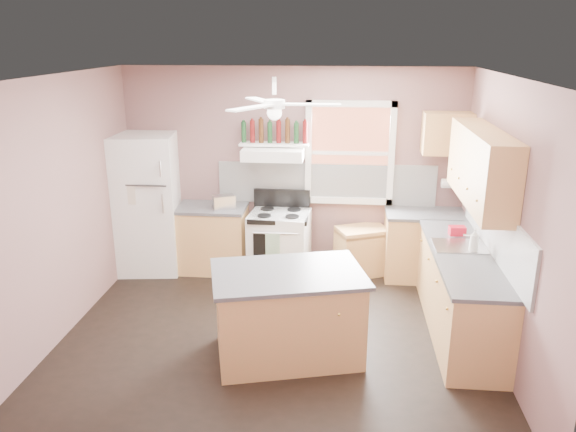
# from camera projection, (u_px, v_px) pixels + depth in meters

# --- Properties ---
(floor) EXTENTS (4.50, 4.50, 0.00)m
(floor) POSITION_uv_depth(u_px,v_px,m) (276.00, 335.00, 6.02)
(floor) COLOR black
(floor) RESTS_ON ground
(ceiling) EXTENTS (4.50, 4.50, 0.00)m
(ceiling) POSITION_uv_depth(u_px,v_px,m) (274.00, 77.00, 5.20)
(ceiling) COLOR white
(ceiling) RESTS_ON ground
(wall_back) EXTENTS (4.50, 0.05, 2.70)m
(wall_back) POSITION_uv_depth(u_px,v_px,m) (293.00, 170.00, 7.53)
(wall_back) COLOR #795653
(wall_back) RESTS_ON ground
(wall_right) EXTENTS (0.05, 4.00, 2.70)m
(wall_right) POSITION_uv_depth(u_px,v_px,m) (509.00, 222.00, 5.40)
(wall_right) COLOR #795653
(wall_right) RESTS_ON ground
(wall_left) EXTENTS (0.05, 4.00, 2.70)m
(wall_left) POSITION_uv_depth(u_px,v_px,m) (58.00, 209.00, 5.82)
(wall_left) COLOR #795653
(wall_left) RESTS_ON ground
(backsplash_back) EXTENTS (2.90, 0.03, 0.55)m
(backsplash_back) POSITION_uv_depth(u_px,v_px,m) (326.00, 184.00, 7.50)
(backsplash_back) COLOR white
(backsplash_back) RESTS_ON wall_back
(backsplash_right) EXTENTS (0.03, 2.60, 0.55)m
(backsplash_right) POSITION_uv_depth(u_px,v_px,m) (495.00, 229.00, 5.74)
(backsplash_right) COLOR white
(backsplash_right) RESTS_ON wall_right
(window_view) EXTENTS (1.00, 0.02, 1.20)m
(window_view) POSITION_uv_depth(u_px,v_px,m) (350.00, 153.00, 7.34)
(window_view) COLOR brown
(window_view) RESTS_ON wall_back
(window_frame) EXTENTS (1.16, 0.07, 1.36)m
(window_frame) POSITION_uv_depth(u_px,v_px,m) (350.00, 153.00, 7.32)
(window_frame) COLOR white
(window_frame) RESTS_ON wall_back
(refrigerator) EXTENTS (0.88, 0.86, 1.86)m
(refrigerator) POSITION_uv_depth(u_px,v_px,m) (148.00, 203.00, 7.49)
(refrigerator) COLOR white
(refrigerator) RESTS_ON floor
(base_cabinet_left) EXTENTS (0.90, 0.60, 0.86)m
(base_cabinet_left) POSITION_uv_depth(u_px,v_px,m) (213.00, 240.00, 7.60)
(base_cabinet_left) COLOR tan
(base_cabinet_left) RESTS_ON floor
(counter_left) EXTENTS (0.92, 0.62, 0.04)m
(counter_left) POSITION_uv_depth(u_px,v_px,m) (211.00, 208.00, 7.46)
(counter_left) COLOR #454548
(counter_left) RESTS_ON base_cabinet_left
(toaster) EXTENTS (0.32, 0.25, 0.18)m
(toaster) POSITION_uv_depth(u_px,v_px,m) (224.00, 202.00, 7.33)
(toaster) COLOR silver
(toaster) RESTS_ON counter_left
(stove) EXTENTS (0.81, 0.71, 0.86)m
(stove) POSITION_uv_depth(u_px,v_px,m) (280.00, 244.00, 7.44)
(stove) COLOR white
(stove) RESTS_ON floor
(range_hood) EXTENTS (0.78, 0.50, 0.14)m
(range_hood) POSITION_uv_depth(u_px,v_px,m) (273.00, 154.00, 7.21)
(range_hood) COLOR white
(range_hood) RESTS_ON wall_back
(bottle_shelf) EXTENTS (0.90, 0.26, 0.03)m
(bottle_shelf) POSITION_uv_depth(u_px,v_px,m) (274.00, 144.00, 7.29)
(bottle_shelf) COLOR white
(bottle_shelf) RESTS_ON range_hood
(cart) EXTENTS (0.76, 0.65, 0.64)m
(cart) POSITION_uv_depth(u_px,v_px,m) (362.00, 251.00, 7.50)
(cart) COLOR tan
(cart) RESTS_ON floor
(base_cabinet_corner) EXTENTS (1.00, 0.60, 0.86)m
(base_cabinet_corner) POSITION_uv_depth(u_px,v_px,m) (424.00, 247.00, 7.34)
(base_cabinet_corner) COLOR tan
(base_cabinet_corner) RESTS_ON floor
(base_cabinet_right) EXTENTS (0.60, 2.20, 0.86)m
(base_cabinet_right) POSITION_uv_depth(u_px,v_px,m) (460.00, 294.00, 6.00)
(base_cabinet_right) COLOR tan
(base_cabinet_right) RESTS_ON floor
(counter_corner) EXTENTS (1.02, 0.62, 0.04)m
(counter_corner) POSITION_uv_depth(u_px,v_px,m) (426.00, 214.00, 7.21)
(counter_corner) COLOR #454548
(counter_corner) RESTS_ON base_cabinet_corner
(counter_right) EXTENTS (0.62, 2.22, 0.04)m
(counter_right) POSITION_uv_depth(u_px,v_px,m) (463.00, 255.00, 5.86)
(counter_right) COLOR #454548
(counter_right) RESTS_ON base_cabinet_right
(sink) EXTENTS (0.55, 0.45, 0.03)m
(sink) POSITION_uv_depth(u_px,v_px,m) (459.00, 247.00, 6.05)
(sink) COLOR silver
(sink) RESTS_ON counter_right
(faucet) EXTENTS (0.03, 0.03, 0.14)m
(faucet) POSITION_uv_depth(u_px,v_px,m) (475.00, 241.00, 6.01)
(faucet) COLOR silver
(faucet) RESTS_ON sink
(upper_cabinet_right) EXTENTS (0.33, 1.80, 0.76)m
(upper_cabinet_right) POSITION_uv_depth(u_px,v_px,m) (481.00, 167.00, 5.76)
(upper_cabinet_right) COLOR tan
(upper_cabinet_right) RESTS_ON wall_right
(upper_cabinet_corner) EXTENTS (0.60, 0.33, 0.52)m
(upper_cabinet_corner) POSITION_uv_depth(u_px,v_px,m) (447.00, 134.00, 7.00)
(upper_cabinet_corner) COLOR tan
(upper_cabinet_corner) RESTS_ON wall_back
(paper_towel) EXTENTS (0.26, 0.12, 0.12)m
(paper_towel) POSITION_uv_depth(u_px,v_px,m) (452.00, 184.00, 7.21)
(paper_towel) COLOR white
(paper_towel) RESTS_ON wall_back
(island) EXTENTS (1.55, 1.19, 0.86)m
(island) POSITION_uv_depth(u_px,v_px,m) (288.00, 316.00, 5.53)
(island) COLOR tan
(island) RESTS_ON floor
(island_top) EXTENTS (1.65, 1.29, 0.04)m
(island_top) POSITION_uv_depth(u_px,v_px,m) (288.00, 274.00, 5.39)
(island_top) COLOR #454548
(island_top) RESTS_ON island
(ceiling_fan_hub) EXTENTS (0.20, 0.20, 0.08)m
(ceiling_fan_hub) POSITION_uv_depth(u_px,v_px,m) (274.00, 104.00, 5.27)
(ceiling_fan_hub) COLOR white
(ceiling_fan_hub) RESTS_ON ceiling
(soap_bottle) EXTENTS (0.12, 0.13, 0.26)m
(soap_bottle) POSITION_uv_depth(u_px,v_px,m) (474.00, 240.00, 5.85)
(soap_bottle) COLOR silver
(soap_bottle) RESTS_ON counter_right
(red_caddy) EXTENTS (0.19, 0.13, 0.10)m
(red_caddy) POSITION_uv_depth(u_px,v_px,m) (457.00, 231.00, 6.38)
(red_caddy) COLOR #AB0E20
(red_caddy) RESTS_ON counter_right
(wine_bottles) EXTENTS (0.86, 0.06, 0.31)m
(wine_bottles) POSITION_uv_depth(u_px,v_px,m) (274.00, 132.00, 7.24)
(wine_bottles) COLOR #143819
(wine_bottles) RESTS_ON bottle_shelf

